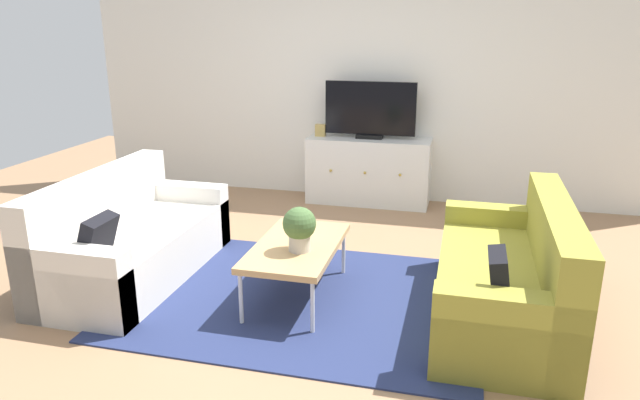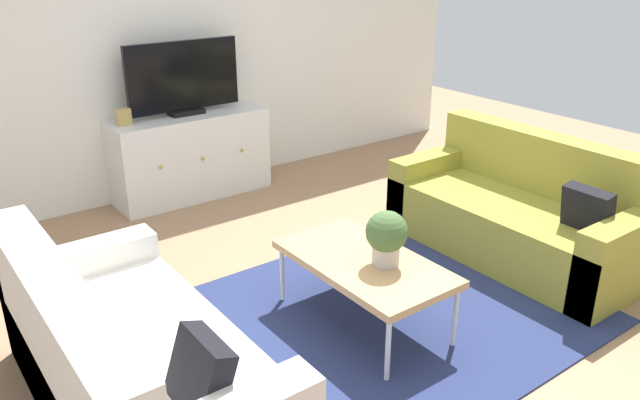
{
  "view_description": "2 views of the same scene",
  "coord_description": "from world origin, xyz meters",
  "px_view_note": "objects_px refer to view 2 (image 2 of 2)",
  "views": [
    {
      "loc": [
        1.05,
        -3.81,
        1.92
      ],
      "look_at": [
        0.0,
        0.34,
        0.6
      ],
      "focal_mm": 32.6,
      "sensor_mm": 36.0,
      "label": 1
    },
    {
      "loc": [
        -2.1,
        -2.47,
        2.05
      ],
      "look_at": [
        0.0,
        0.34,
        0.6
      ],
      "focal_mm": 35.23,
      "sensor_mm": 36.0,
      "label": 2
    }
  ],
  "objects_px": {
    "flat_screen_tv": "(183,78)",
    "couch_left_side": "(122,371)",
    "couch_right_side": "(523,216)",
    "potted_plant": "(386,236)",
    "tv_console": "(191,156)",
    "mantel_clock": "(123,117)",
    "coffee_table": "(364,264)"
  },
  "relations": [
    {
      "from": "coffee_table",
      "to": "mantel_clock",
      "type": "relative_size",
      "value": 7.88
    },
    {
      "from": "coffee_table",
      "to": "tv_console",
      "type": "xyz_separation_m",
      "value": [
        0.11,
        2.41,
        -0.02
      ]
    },
    {
      "from": "couch_right_side",
      "to": "mantel_clock",
      "type": "bearing_deg",
      "value": 128.9
    },
    {
      "from": "tv_console",
      "to": "flat_screen_tv",
      "type": "height_order",
      "value": "flat_screen_tv"
    },
    {
      "from": "couch_left_side",
      "to": "potted_plant",
      "type": "bearing_deg",
      "value": -5.64
    },
    {
      "from": "flat_screen_tv",
      "to": "tv_console",
      "type": "bearing_deg",
      "value": -90.0
    },
    {
      "from": "mantel_clock",
      "to": "flat_screen_tv",
      "type": "bearing_deg",
      "value": 2.13
    },
    {
      "from": "couch_left_side",
      "to": "coffee_table",
      "type": "bearing_deg",
      "value": -1.33
    },
    {
      "from": "couch_left_side",
      "to": "couch_right_side",
      "type": "height_order",
      "value": "same"
    },
    {
      "from": "tv_console",
      "to": "coffee_table",
      "type": "bearing_deg",
      "value": -92.53
    },
    {
      "from": "coffee_table",
      "to": "flat_screen_tv",
      "type": "distance_m",
      "value": 2.51
    },
    {
      "from": "potted_plant",
      "to": "tv_console",
      "type": "relative_size",
      "value": 0.24
    },
    {
      "from": "couch_left_side",
      "to": "tv_console",
      "type": "bearing_deg",
      "value": 57.88
    },
    {
      "from": "couch_right_side",
      "to": "potted_plant",
      "type": "bearing_deg",
      "value": -174.31
    },
    {
      "from": "tv_console",
      "to": "mantel_clock",
      "type": "height_order",
      "value": "mantel_clock"
    },
    {
      "from": "couch_right_side",
      "to": "flat_screen_tv",
      "type": "xyz_separation_m",
      "value": [
        -1.38,
        2.39,
        0.74
      ]
    },
    {
      "from": "tv_console",
      "to": "couch_right_side",
      "type": "bearing_deg",
      "value": -59.89
    },
    {
      "from": "couch_right_side",
      "to": "coffee_table",
      "type": "distance_m",
      "value": 1.49
    },
    {
      "from": "potted_plant",
      "to": "flat_screen_tv",
      "type": "bearing_deg",
      "value": 88.85
    },
    {
      "from": "coffee_table",
      "to": "tv_console",
      "type": "bearing_deg",
      "value": 87.47
    },
    {
      "from": "couch_right_side",
      "to": "potted_plant",
      "type": "distance_m",
      "value": 1.47
    },
    {
      "from": "mantel_clock",
      "to": "couch_left_side",
      "type": "bearing_deg",
      "value": -111.84
    },
    {
      "from": "couch_right_side",
      "to": "tv_console",
      "type": "distance_m",
      "value": 2.75
    },
    {
      "from": "couch_left_side",
      "to": "couch_right_side",
      "type": "xyz_separation_m",
      "value": [
        2.87,
        0.0,
        0.0
      ]
    },
    {
      "from": "couch_left_side",
      "to": "potted_plant",
      "type": "distance_m",
      "value": 1.48
    },
    {
      "from": "couch_left_side",
      "to": "coffee_table",
      "type": "distance_m",
      "value": 1.39
    },
    {
      "from": "couch_left_side",
      "to": "flat_screen_tv",
      "type": "xyz_separation_m",
      "value": [
        1.49,
        2.39,
        0.74
      ]
    },
    {
      "from": "couch_right_side",
      "to": "potted_plant",
      "type": "xyz_separation_m",
      "value": [
        -1.43,
        -0.14,
        0.31
      ]
    },
    {
      "from": "flat_screen_tv",
      "to": "coffee_table",
      "type": "bearing_deg",
      "value": -92.51
    },
    {
      "from": "tv_console",
      "to": "flat_screen_tv",
      "type": "relative_size",
      "value": 1.36
    },
    {
      "from": "potted_plant",
      "to": "mantel_clock",
      "type": "bearing_deg",
      "value": 100.97
    },
    {
      "from": "flat_screen_tv",
      "to": "couch_left_side",
      "type": "bearing_deg",
      "value": -121.9
    }
  ]
}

